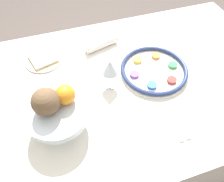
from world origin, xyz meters
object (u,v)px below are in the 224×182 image
Objects in this scene: coconut at (46,102)px; bread_plate at (43,59)px; napkin_roll at (101,43)px; seder_plate at (154,70)px; orange_fruit at (65,95)px; wine_glass at (110,68)px; fruit_stand at (58,115)px.

bread_plate is (-0.00, -0.39, -0.15)m from coconut.
napkin_roll is at bearing -178.33° from bread_plate.
coconut is at bearing 15.61° from seder_plate.
orange_fruit is 0.07m from coconut.
seder_plate reaches higher than bread_plate.
coconut is 0.54× the size of bread_plate.
wine_glass is 0.65× the size of fruit_stand.
fruit_stand is at bearing 55.24° from napkin_roll.
seder_plate is 0.46m from orange_fruit.
napkin_roll is (0.19, -0.25, 0.01)m from seder_plate.
wine_glass reaches higher than bread_plate.
orange_fruit reaches higher than wine_glass.
coconut is (0.50, 0.14, 0.14)m from seder_plate.
napkin_roll is (-0.31, -0.39, -0.13)m from coconut.
seder_plate is at bearing -161.59° from fruit_stand.
bread_plate is 1.01× the size of napkin_roll.
wine_glass is 1.96× the size of orange_fruit.
seder_plate is 0.50m from fruit_stand.
orange_fruit is 0.74× the size of coconut.
napkin_roll is at bearing -97.79° from wine_glass.
orange_fruit is at bearing -138.93° from fruit_stand.
seder_plate is 0.24m from wine_glass.
seder_plate is 0.55m from bread_plate.
wine_glass is at bearing -148.99° from fruit_stand.
orange_fruit is at bearing 100.28° from bread_plate.
napkin_roll is (-0.31, -0.01, 0.02)m from bread_plate.
fruit_stand is at bearing 93.17° from bread_plate.
wine_glass is at bearing -154.35° from coconut.
seder_plate is 1.73× the size of bread_plate.
wine_glass is 0.28m from napkin_roll.
orange_fruit is (0.21, 0.11, 0.04)m from wine_glass.
bread_plate is (0.27, -0.25, -0.10)m from wine_glass.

